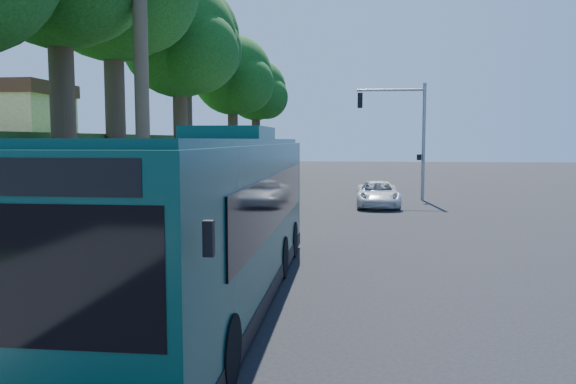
# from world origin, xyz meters

# --- Properties ---
(ground) EXTENTS (140.00, 140.00, 0.00)m
(ground) POSITION_xyz_m (0.00, 0.00, 0.00)
(ground) COLOR black
(ground) RESTS_ON ground
(sidewalk) EXTENTS (4.50, 70.00, 0.12)m
(sidewalk) POSITION_xyz_m (-7.30, 0.00, 0.06)
(sidewalk) COLOR gray
(sidewalk) RESTS_ON ground
(red_curb) EXTENTS (0.25, 30.00, 0.13)m
(red_curb) POSITION_xyz_m (-5.00, -4.00, 0.07)
(red_curb) COLOR maroon
(red_curb) RESTS_ON ground
(grass_verge) EXTENTS (8.00, 70.00, 0.06)m
(grass_verge) POSITION_xyz_m (-13.00, 5.00, 0.03)
(grass_verge) COLOR #234719
(grass_verge) RESTS_ON ground
(bus_shelter) EXTENTS (3.20, 1.51, 2.55)m
(bus_shelter) POSITION_xyz_m (-7.26, -2.86, 1.81)
(bus_shelter) COLOR black
(bus_shelter) RESTS_ON ground
(stop_sign_pole) EXTENTS (0.35, 0.06, 3.17)m
(stop_sign_pole) POSITION_xyz_m (-5.40, -5.00, 2.08)
(stop_sign_pole) COLOR gray
(stop_sign_pole) RESTS_ON ground
(traffic_signal_pole) EXTENTS (4.10, 0.30, 7.00)m
(traffic_signal_pole) POSITION_xyz_m (3.78, 10.00, 4.42)
(traffic_signal_pole) COLOR gray
(traffic_signal_pole) RESTS_ON ground
(tree_2) EXTENTS (8.82, 8.40, 15.12)m
(tree_2) POSITION_xyz_m (-11.89, 15.98, 10.48)
(tree_2) COLOR #382B1E
(tree_2) RESTS_ON ground
(tree_3) EXTENTS (10.08, 9.60, 17.28)m
(tree_3) POSITION_xyz_m (-13.88, 23.98, 11.98)
(tree_3) COLOR #382B1E
(tree_3) RESTS_ON ground
(tree_4) EXTENTS (8.40, 8.00, 14.14)m
(tree_4) POSITION_xyz_m (-11.40, 31.98, 9.73)
(tree_4) COLOR #382B1E
(tree_4) RESTS_ON ground
(tree_5) EXTENTS (7.35, 7.00, 12.86)m
(tree_5) POSITION_xyz_m (-10.41, 39.99, 8.96)
(tree_5) COLOR #382B1E
(tree_5) RESTS_ON ground
(white_bus) EXTENTS (3.18, 11.06, 3.25)m
(white_bus) POSITION_xyz_m (-3.81, 3.45, 1.59)
(white_bus) COLOR white
(white_bus) RESTS_ON ground
(teal_bus) EXTENTS (2.91, 13.38, 3.99)m
(teal_bus) POSITION_xyz_m (-2.60, -12.10, 1.95)
(teal_bus) COLOR #0A3732
(teal_bus) RESTS_ON ground
(pickup) EXTENTS (2.31, 4.96, 1.37)m
(pickup) POSITION_xyz_m (1.98, 6.59, 0.69)
(pickup) COLOR silver
(pickup) RESTS_ON ground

